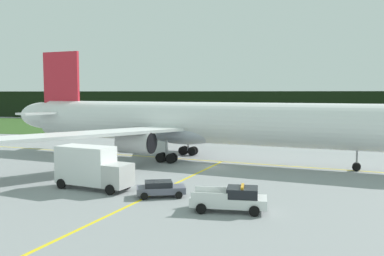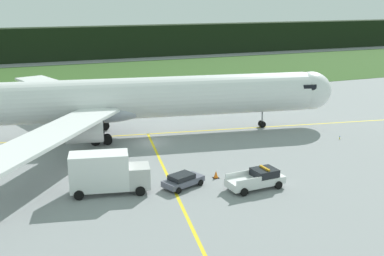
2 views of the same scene
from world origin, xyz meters
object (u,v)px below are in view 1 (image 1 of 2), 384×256
Objects in this scene: airliner at (197,123)px; ops_pickup_truck at (232,199)px; catering_truck at (91,167)px; staff_car at (160,188)px; apron_cone at (208,192)px.

airliner is 23.46m from ops_pickup_truck.
catering_truck is 7.12m from staff_car.
airliner reaches higher than apron_cone.
staff_car reaches higher than apron_cone.
airliner reaches higher than ops_pickup_truck.
catering_truck is at bearing -107.90° from airliner.
catering_truck reaches higher than staff_car.
apron_cone is at bearing -74.56° from airliner.
airliner is 19.52m from staff_car.
apron_cone is (10.75, -0.33, -1.63)m from catering_truck.
airliner reaches higher than staff_car.
staff_car is at bearing -86.59° from airliner.
staff_car is 4.00m from apron_cone.
ops_pickup_truck is 13.92m from catering_truck.
ops_pickup_truck is at bearing -71.08° from airliner.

